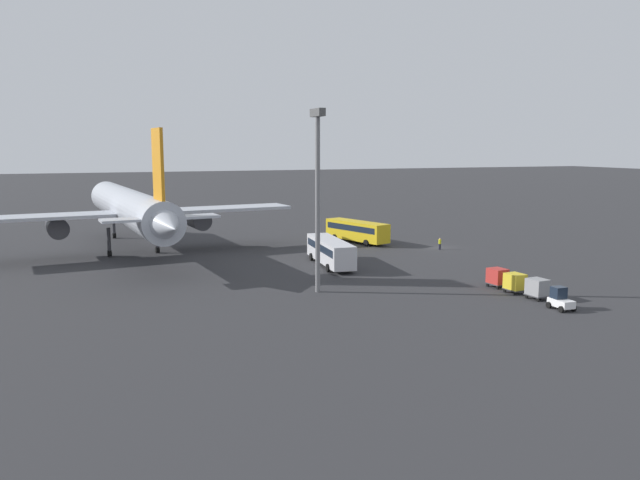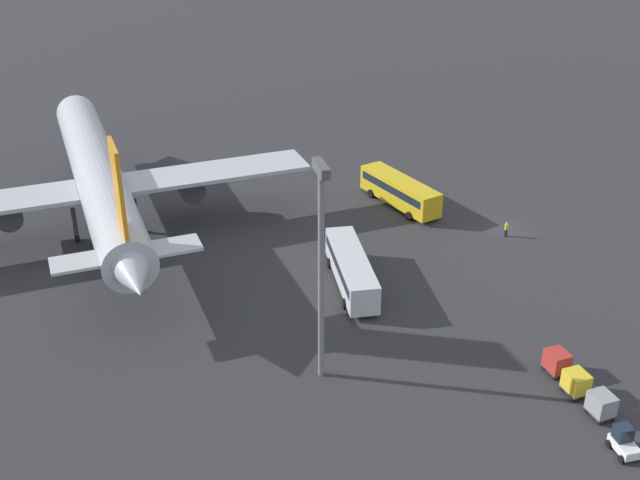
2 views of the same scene
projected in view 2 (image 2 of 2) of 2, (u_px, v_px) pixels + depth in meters
ground_plane at (507, 230)px, 90.15m from camera, size 600.00×600.00×0.00m
airplane at (99, 178)px, 86.99m from camera, size 53.35×46.19×17.12m
shuttle_bus_near at (400, 190)px, 95.03m from camera, size 12.38×6.48×3.35m
shuttle_bus_far at (351, 268)px, 78.38m from camera, size 13.09×4.04×3.32m
baggage_tug at (624, 442)px, 57.91m from camera, size 2.41×1.65×2.10m
worker_person at (506, 229)px, 88.35m from camera, size 0.38×0.38×1.74m
cargo_cart_grey at (601, 404)px, 61.26m from camera, size 2.15×1.87×2.06m
cargo_cart_yellow at (576, 382)px, 63.67m from camera, size 2.15×1.87×2.06m
cargo_cart_red at (557, 361)px, 66.16m from camera, size 2.15×1.87×2.06m
light_pole at (321, 253)px, 61.23m from camera, size 2.80×0.70×18.85m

